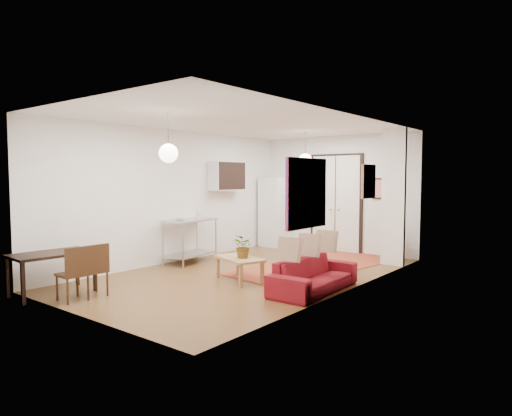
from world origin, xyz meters
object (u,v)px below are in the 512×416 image
Objects in this scene: dining_chair_near at (97,265)px; black_side_chair at (394,236)px; fridge at (275,212)px; kitchen_counter at (190,234)px; dining_chair_far at (77,268)px; coffee_table at (239,260)px; dining_table at (52,257)px; sofa at (314,275)px.

black_side_chair is (2.50, 5.97, 0.05)m from dining_chair_near.
kitchen_counter is at bearing -90.29° from fridge.
kitchen_counter is at bearing -159.74° from dining_chair_near.
fridge is 6.28m from dining_chair_far.
coffee_table is 3.11m from dining_table.
dining_chair_near is 6.48m from black_side_chair.
sofa is at bearing -15.87° from kitchen_counter.
sofa is 2.21× the size of dining_chair_near.
dining_chair_far is at bearing -81.80° from fridge.
kitchen_counter reaches higher than sofa.
dining_table is 1.39× the size of black_side_chair.
black_side_chair is (3.28, 0.09, -0.40)m from fridge.
coffee_table is 2.44m from dining_chair_near.
fridge reaches higher than dining_chair_near.
dining_table is 0.62m from dining_chair_far.
dining_chair_near is at bearing 34.62° from dining_table.
kitchen_counter is at bearing -161.40° from dining_chair_far.
dining_chair_far is at bearing 3.63° from dining_chair_near.
kitchen_counter reaches higher than dining_table.
fridge is at bearing -168.89° from dining_chair_near.
black_side_chair is (2.50, 6.30, 0.05)m from dining_chair_far.
fridge is 6.31m from dining_table.
dining_chair_far is (0.60, 0.08, -0.12)m from dining_table.
dining_chair_far is at bearing -114.95° from coffee_table.
kitchen_counter reaches higher than dining_chair_far.
black_side_chair reaches higher than dining_chair_near.
kitchen_counter is at bearing 79.82° from sofa.
dining_chair_near is (0.85, -2.84, -0.14)m from kitchen_counter.
dining_chair_far is (-2.58, -2.70, 0.21)m from sofa.
dining_chair_far is (-1.15, -2.48, 0.11)m from coffee_table.
dining_table is (0.25, -3.25, -0.02)m from kitchen_counter.
black_side_chair reaches higher than dining_chair_far.
kitchen_counter reaches higher than coffee_table.
dining_chair_far is at bearing 7.75° from dining_table.
dining_table reaches higher than sofa.
sofa is 4.91m from fridge.
kitchen_counter is (-3.43, 0.47, 0.35)m from sofa.
kitchen_counter is 4.59m from black_side_chair.
fridge is (-3.35, 3.52, 0.66)m from sofa.
black_side_chair reaches higher than dining_table.
black_side_chair reaches higher than sofa.
kitchen_counter is at bearing 26.08° from black_side_chair.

